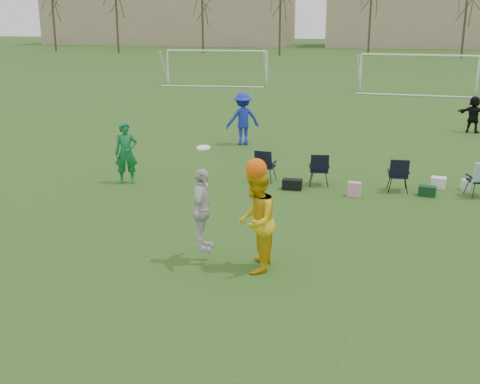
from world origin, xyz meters
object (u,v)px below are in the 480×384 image
(fielder_black, at_px, (474,114))
(goal_left, at_px, (217,57))
(goal_mid, at_px, (419,63))
(fielder_green_near, at_px, (126,153))
(center_contest, at_px, (239,216))
(fielder_blue, at_px, (243,119))

(fielder_black, height_order, goal_left, goal_left)
(goal_mid, bearing_deg, fielder_black, -79.48)
(fielder_green_near, bearing_deg, center_contest, -71.32)
(fielder_green_near, xyz_separation_m, fielder_black, (11.13, 10.91, -0.14))
(fielder_green_near, height_order, fielder_blue, fielder_blue)
(center_contest, bearing_deg, fielder_blue, 102.32)
(fielder_green_near, xyz_separation_m, goal_left, (-4.47, 26.92, 1.01))
(goal_mid, bearing_deg, center_contest, -95.15)
(center_contest, bearing_deg, fielder_black, 68.28)
(fielder_blue, xyz_separation_m, goal_mid, (7.42, 18.66, 0.92))
(fielder_black, distance_m, goal_mid, 14.15)
(center_contest, height_order, goal_mid, goal_mid)
(fielder_green_near, xyz_separation_m, goal_mid, (9.53, 24.92, 1.01))
(center_contest, relative_size, goal_mid, 0.32)
(center_contest, height_order, goal_left, goal_left)
(center_contest, distance_m, goal_mid, 30.69)
(fielder_green_near, distance_m, goal_left, 27.31)
(fielder_green_near, height_order, goal_mid, goal_mid)
(fielder_black, height_order, goal_mid, goal_mid)
(fielder_green_near, distance_m, goal_mid, 26.70)
(goal_left, bearing_deg, fielder_blue, -77.34)
(fielder_blue, height_order, center_contest, center_contest)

